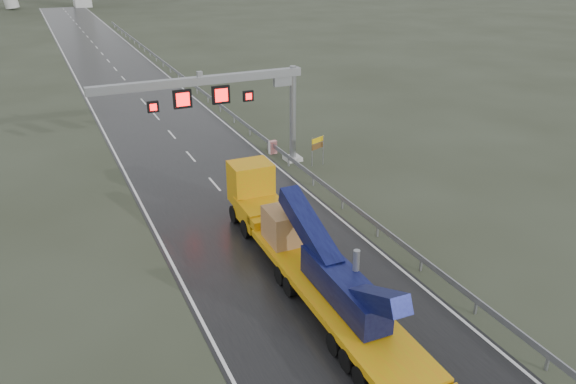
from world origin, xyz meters
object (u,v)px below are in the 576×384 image
heavy_haul_truck (297,241)px  exit_sign_pair (318,146)px  striped_barrier (273,147)px  sign_gantry (230,95)px

heavy_haul_truck → exit_sign_pair: (7.75, 12.56, -0.11)m
striped_barrier → sign_gantry: bearing=-158.5°
heavy_haul_truck → striped_barrier: 17.31m
heavy_haul_truck → striped_barrier: (5.72, 16.30, -1.14)m
sign_gantry → heavy_haul_truck: size_ratio=0.81×
exit_sign_pair → striped_barrier: 4.38m
sign_gantry → exit_sign_pair: 7.47m
striped_barrier → exit_sign_pair: bearing=-66.7°
sign_gantry → heavy_haul_truck: bearing=-96.9°
heavy_haul_truck → sign_gantry: bearing=84.1°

